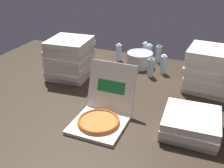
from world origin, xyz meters
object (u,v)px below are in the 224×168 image
Objects in this scene: open_pizza_box at (103,112)px; pizza_stack_left_far at (191,124)px; pizza_stack_center_near at (70,58)px; water_bottle_2 at (163,64)px; water_bottle_3 at (151,67)px; water_bottle_5 at (159,54)px; pizza_stack_left_mid at (209,70)px; ice_bucket at (140,59)px; water_bottle_4 at (145,51)px; water_bottle_0 at (119,53)px; water_bottle_1 at (149,53)px.

open_pizza_box reaches higher than pizza_stack_left_far.
pizza_stack_center_near is at bearing 136.35° from open_pizza_box.
pizza_stack_center_near is 0.94m from water_bottle_2.
water_bottle_3 is at bearing 122.30° from pizza_stack_left_far.
pizza_stack_left_far is 2.01× the size of water_bottle_5.
pizza_stack_left_mid reaches higher than ice_bucket.
pizza_stack_center_near reaches higher than ice_bucket.
water_bottle_4 is at bearing 119.00° from pizza_stack_left_far.
water_bottle_2 is (0.54, -0.15, 0.00)m from water_bottle_0.
ice_bucket is 1.38× the size of water_bottle_3.
water_bottle_4 is at bearing 167.79° from water_bottle_5.
water_bottle_3 is at bearing 22.41° from pizza_stack_center_near.
pizza_stack_left_mid is at bearing -19.21° from water_bottle_0.
water_bottle_2 is at bearing 156.37° from pizza_stack_left_mid.
pizza_stack_left_far is (1.22, -0.48, -0.12)m from pizza_stack_center_near.
open_pizza_box reaches higher than water_bottle_4.
water_bottle_1 is (0.06, 0.18, 0.02)m from ice_bucket.
water_bottle_0 is (-0.32, 1.15, 0.02)m from open_pizza_box.
pizza_stack_center_near is 2.09× the size of water_bottle_3.
water_bottle_2 is 1.00× the size of water_bottle_3.
pizza_stack_left_mid is at bearing 50.90° from open_pizza_box.
pizza_stack_left_far is 2.01× the size of water_bottle_4.
pizza_stack_left_far is at bearing -61.00° from water_bottle_4.
water_bottle_0 is 1.00× the size of water_bottle_5.
pizza_stack_center_near is at bearing -169.65° from pizza_stack_left_mid.
open_pizza_box is 1.09m from ice_bucket.
water_bottle_3 is (0.12, 0.88, 0.02)m from open_pizza_box.
water_bottle_2 and water_bottle_4 have the same top height.
water_bottle_3 is 0.48m from water_bottle_4.
water_bottle_4 reaches higher than ice_bucket.
water_bottle_5 is at bearing 51.48° from ice_bucket.
open_pizza_box reaches higher than ice_bucket.
water_bottle_3 is at bearing -128.62° from water_bottle_2.
ice_bucket is at bearing 124.04° from pizza_stack_left_far.
water_bottle_3 is at bearing -73.07° from water_bottle_1.
water_bottle_2 is at bearing -48.32° from water_bottle_4.
water_bottle_1 is at bearing 73.23° from ice_bucket.
pizza_stack_left_mid is 2.14× the size of water_bottle_1.
water_bottle_5 is (0.17, -0.04, 0.00)m from water_bottle_4.
open_pizza_box is 1.29m from water_bottle_5.
water_bottle_4 is at bearing 142.37° from water_bottle_1.
pizza_stack_left_far is 1.40m from water_bottle_4.
pizza_stack_left_mid is 2.14× the size of water_bottle_2.
open_pizza_box is at bearing -87.20° from ice_bucket.
water_bottle_2 is at bearing 77.67° from open_pizza_box.
open_pizza_box is 1.20× the size of pizza_stack_center_near.
water_bottle_3 is (-0.50, 0.78, 0.02)m from pizza_stack_left_far.
pizza_stack_left_mid is (1.27, 0.23, -0.00)m from pizza_stack_center_near.
water_bottle_5 is (0.71, 0.70, -0.10)m from pizza_stack_center_near.
pizza_stack_center_near reaches higher than open_pizza_box.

